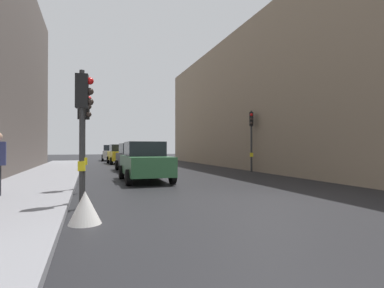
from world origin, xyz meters
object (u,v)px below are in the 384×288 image
traffic_light_near_left (83,113)px  car_white_compact (111,153)px  traffic_light_mid_street (251,130)px  car_green_estate (145,161)px  car_dark_suv (134,157)px  traffic_light_near_right (84,123)px  car_yellow_taxi (120,154)px  warning_sign_triangle (85,208)px

traffic_light_near_left → car_white_compact: 28.00m
traffic_light_mid_street → car_green_estate: (-7.09, -2.99, -1.72)m
car_white_compact → car_dark_suv: (0.36, -16.12, 0.00)m
traffic_light_near_right → car_yellow_taxi: 18.37m
traffic_light_near_left → car_yellow_taxi: size_ratio=0.80×
traffic_light_near_left → car_white_compact: bearing=84.8°
traffic_light_near_right → car_white_compact: size_ratio=0.79×
car_yellow_taxi → warning_sign_triangle: bearing=-97.0°
car_white_compact → traffic_light_mid_street: bearing=-69.7°
traffic_light_near_right → traffic_light_near_left: traffic_light_near_left is taller
car_white_compact → car_dark_suv: size_ratio=1.00×
car_green_estate → car_white_compact: size_ratio=0.98×
traffic_light_mid_street → traffic_light_near_left: bearing=-138.0°
car_dark_suv → warning_sign_triangle: size_ratio=6.56×
traffic_light_near_right → car_white_compact: bearing=84.2°
car_green_estate → traffic_light_mid_street: bearing=22.9°
car_yellow_taxi → warning_sign_triangle: 22.57m
car_yellow_taxi → car_dark_suv: same height
car_white_compact → car_dark_suv: bearing=-88.7°
traffic_light_near_right → car_yellow_taxi: bearing=81.1°
traffic_light_near_right → car_dark_suv: 9.61m
car_dark_suv → warning_sign_triangle: car_dark_suv is taller
traffic_light_near_left → car_yellow_taxi: 21.01m
traffic_light_near_right → traffic_light_near_left: (0.00, -2.68, 0.04)m
traffic_light_near_right → warning_sign_triangle: size_ratio=5.19×
car_dark_suv → warning_sign_triangle: bearing=-101.9°
car_green_estate → warning_sign_triangle: (-2.46, -7.30, -0.55)m
traffic_light_near_left → car_dark_suv: bearing=76.2°
traffic_light_near_right → car_white_compact: (2.53, 25.17, -1.45)m
car_green_estate → car_yellow_taxi: same height
car_dark_suv → car_yellow_taxi: bearing=90.3°
traffic_light_mid_street → car_green_estate: traffic_light_mid_street is taller
traffic_light_mid_street → traffic_light_near_right: (-9.63, -5.98, -0.27)m
car_green_estate → car_dark_suv: bearing=86.7°
traffic_light_near_right → traffic_light_near_left: 2.68m
car_white_compact → traffic_light_near_right: bearing=-95.8°
car_dark_suv → warning_sign_triangle: (-2.81, -13.36, -0.55)m
car_yellow_taxi → car_dark_suv: size_ratio=1.00×
traffic_light_near_left → traffic_light_mid_street: bearing=42.0°
car_yellow_taxi → traffic_light_near_left: bearing=-97.8°
car_white_compact → warning_sign_triangle: (-2.46, -29.47, -0.55)m
car_yellow_taxi → car_white_compact: same height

